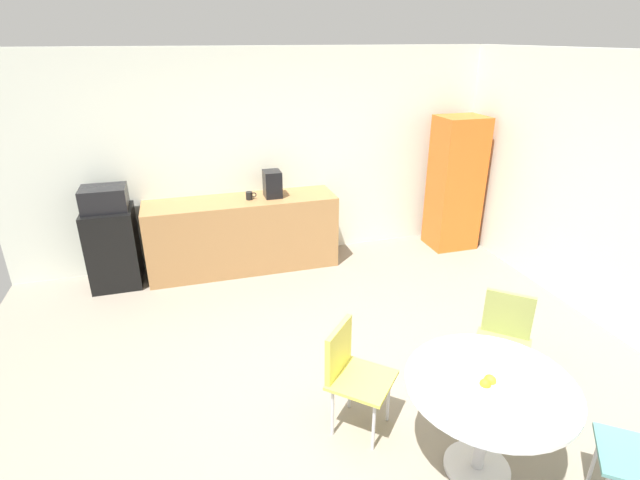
{
  "coord_description": "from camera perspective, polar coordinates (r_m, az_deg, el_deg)",
  "views": [
    {
      "loc": [
        -0.94,
        -2.85,
        2.71
      ],
      "look_at": [
        0.23,
        1.09,
        0.95
      ],
      "focal_mm": 26.9,
      "sensor_mm": 36.0,
      "label": 1
    }
  ],
  "objects": [
    {
      "name": "ground_plane",
      "position": [
        4.04,
        1.31,
        -18.93
      ],
      "size": [
        6.0,
        6.0,
        0.0
      ],
      "primitive_type": "plane",
      "color": "gray"
    },
    {
      "name": "wall_back",
      "position": [
        6.09,
        -7.34,
        9.63
      ],
      "size": [
        6.0,
        0.1,
        2.6
      ],
      "primitive_type": "cube",
      "color": "silver",
      "rests_on": "ground_plane"
    },
    {
      "name": "counter_block",
      "position": [
        5.98,
        -9.14,
        0.68
      ],
      "size": [
        2.29,
        0.6,
        0.9
      ],
      "primitive_type": "cube",
      "color": "#9E7042",
      "rests_on": "ground_plane"
    },
    {
      "name": "mini_fridge",
      "position": [
        6.0,
        -23.38,
        -0.82
      ],
      "size": [
        0.54,
        0.54,
        0.92
      ],
      "primitive_type": "cube",
      "color": "black",
      "rests_on": "ground_plane"
    },
    {
      "name": "microwave",
      "position": [
        5.8,
        -24.29,
        4.52
      ],
      "size": [
        0.48,
        0.38,
        0.26
      ],
      "primitive_type": "cube",
      "color": "black",
      "rests_on": "mini_fridge"
    },
    {
      "name": "locker_cabinet",
      "position": [
        6.68,
        15.79,
        6.46
      ],
      "size": [
        0.6,
        0.5,
        1.77
      ],
      "primitive_type": "cube",
      "color": "orange",
      "rests_on": "ground_plane"
    },
    {
      "name": "round_table",
      "position": [
        3.36,
        19.38,
        -17.61
      ],
      "size": [
        1.06,
        1.06,
        0.73
      ],
      "color": "silver",
      "rests_on": "ground_plane"
    },
    {
      "name": "chair_olive",
      "position": [
        4.17,
        21.11,
        -10.19
      ],
      "size": [
        0.59,
        0.59,
        0.83
      ],
      "color": "silver",
      "rests_on": "ground_plane"
    },
    {
      "name": "chair_yellow",
      "position": [
        3.56,
        3.56,
        -14.78
      ],
      "size": [
        0.59,
        0.59,
        0.83
      ],
      "color": "silver",
      "rests_on": "ground_plane"
    },
    {
      "name": "fruit_bowl",
      "position": [
        3.19,
        19.43,
        -15.89
      ],
      "size": [
        0.25,
        0.25,
        0.11
      ],
      "color": "silver",
      "rests_on": "round_table"
    },
    {
      "name": "mug_white",
      "position": [
        5.79,
        -8.39,
        5.24
      ],
      "size": [
        0.13,
        0.08,
        0.09
      ],
      "color": "black",
      "rests_on": "counter_block"
    },
    {
      "name": "coffee_maker",
      "position": [
        5.83,
        -5.69,
        6.65
      ],
      "size": [
        0.2,
        0.24,
        0.32
      ],
      "primitive_type": "cube",
      "color": "black",
      "rests_on": "counter_block"
    }
  ]
}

